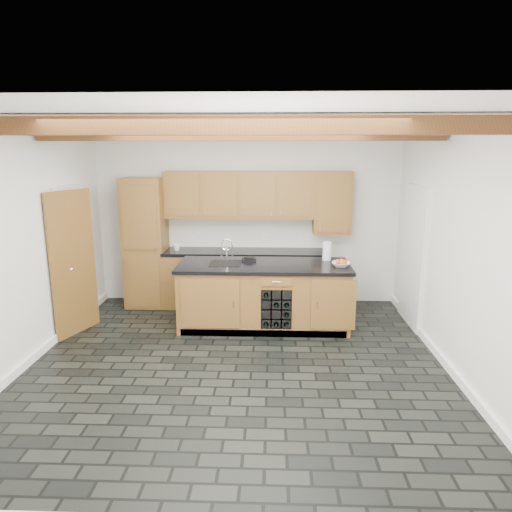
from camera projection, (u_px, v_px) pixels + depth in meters
The scene contains 10 objects.
ground at pixel (237, 364), 5.48m from camera, with size 5.00×5.00×0.00m, color black.
room_shell at pixel (232, 232), 5.66m from camera, with size 5.01×5.00×5.00m.
back_cabinetry at pixel (224, 247), 7.46m from camera, with size 3.65×0.62×2.20m.
island at pixel (264, 295), 6.62m from camera, with size 2.48×0.96×0.93m.
faucet at pixel (226, 261), 6.58m from camera, with size 0.45×0.40×0.34m.
kitchen_scale at pixel (249, 259), 6.71m from camera, with size 0.22×0.15×0.06m.
fruit_bowl at pixel (341, 264), 6.38m from camera, with size 0.26×0.26×0.06m, color white.
fruit_cluster at pixel (341, 262), 6.37m from camera, with size 0.16×0.17×0.07m.
paper_towel at pixel (327, 251), 6.74m from camera, with size 0.13×0.13×0.27m, color white.
mug at pixel (177, 247), 7.42m from camera, with size 0.11×0.11×0.11m, color white.
Camera 1 is at (0.42, -5.05, 2.48)m, focal length 32.00 mm.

